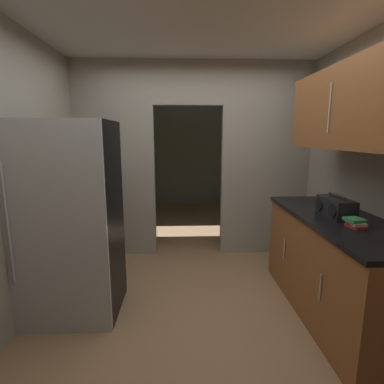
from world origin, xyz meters
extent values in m
plane|color=#93704C|center=(0.00, 0.00, 0.00)|extent=(20.00, 20.00, 0.00)
cube|color=silver|center=(0.00, 0.47, 2.62)|extent=(3.54, 7.13, 0.06)
cube|color=#9E998C|center=(-1.05, 1.57, 1.29)|extent=(1.04, 0.12, 2.59)
cube|color=#9E998C|center=(0.98, 1.57, 1.29)|extent=(1.18, 0.12, 2.59)
cube|color=#9E998C|center=(-0.07, 1.57, 2.31)|extent=(0.91, 0.12, 0.56)
cube|color=gray|center=(0.00, 4.67, 1.29)|extent=(3.14, 0.10, 2.59)
cube|color=gray|center=(-1.52, 3.12, 1.29)|extent=(0.10, 3.10, 2.59)
cube|color=gray|center=(1.52, 3.12, 1.29)|extent=(0.10, 3.10, 2.59)
cube|color=black|center=(-1.17, 0.18, 0.88)|extent=(0.81, 0.67, 1.77)
cube|color=#B7BABC|center=(-1.17, -0.17, 0.88)|extent=(0.81, 0.03, 1.77)
cylinder|color=#B7BABC|center=(-1.52, -0.20, 0.97)|extent=(0.02, 0.02, 0.97)
cube|color=brown|center=(1.23, 0.00, 0.45)|extent=(0.65, 1.83, 0.89)
cube|color=black|center=(1.23, 0.00, 0.91)|extent=(0.69, 1.83, 0.04)
cylinder|color=#B7BABC|center=(0.89, -0.40, 0.49)|extent=(0.01, 0.01, 0.22)
cylinder|color=#B7BABC|center=(0.89, 0.40, 0.49)|extent=(0.01, 0.01, 0.22)
cube|color=brown|center=(1.23, 0.00, 1.86)|extent=(0.34, 1.65, 0.67)
cylinder|color=#B7BABC|center=(1.04, 0.00, 1.86)|extent=(0.01, 0.01, 0.40)
cube|color=black|center=(1.20, 0.04, 1.02)|extent=(0.18, 0.40, 0.17)
cylinder|color=#262626|center=(1.20, 0.04, 1.12)|extent=(0.02, 0.28, 0.02)
cylinder|color=black|center=(1.10, -0.08, 1.02)|extent=(0.01, 0.12, 0.12)
cylinder|color=black|center=(1.10, 0.16, 1.02)|extent=(0.01, 0.12, 0.12)
cube|color=red|center=(1.19, -0.29, 0.95)|extent=(0.12, 0.15, 0.02)
cube|color=beige|center=(1.19, -0.29, 0.97)|extent=(0.11, 0.15, 0.02)
cube|color=#388C47|center=(1.18, -0.28, 0.99)|extent=(0.14, 0.15, 0.03)
camera|label=1|loc=(-0.18, -2.47, 1.64)|focal=27.85mm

